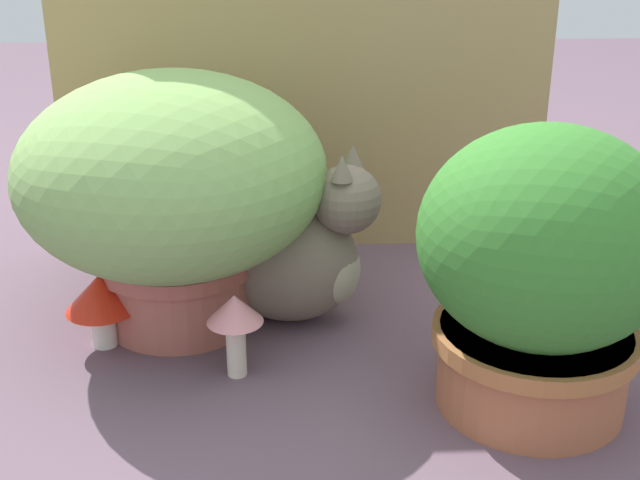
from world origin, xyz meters
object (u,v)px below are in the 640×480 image
grass_planter (173,185)px  mushroom_ornament_red (100,297)px  cat (292,252)px  mushroom_ornament_pink (235,317)px  leafy_planter (542,266)px

grass_planter → mushroom_ornament_red: grass_planter is taller
cat → mushroom_ornament_red: size_ratio=2.95×
cat → mushroom_ornament_pink: bearing=-115.9°
mushroom_ornament_pink → mushroom_ornament_red: bearing=155.4°
leafy_planter → cat: leafy_planter is taller
grass_planter → mushroom_ornament_pink: grass_planter is taller
leafy_planter → mushroom_ornament_red: (-0.64, 0.19, -0.13)m
grass_planter → mushroom_ornament_pink: 0.25m
leafy_planter → grass_planter: bearing=152.4°
mushroom_ornament_red → leafy_planter: bearing=-16.8°
cat → grass_planter: bearing=179.9°
grass_planter → cat: size_ratio=1.37×
mushroom_ornament_red → cat: bearing=14.7°
cat → mushroom_ornament_pink: (-0.09, -0.18, -0.02)m
cat → mushroom_ornament_red: (-0.30, -0.08, -0.04)m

